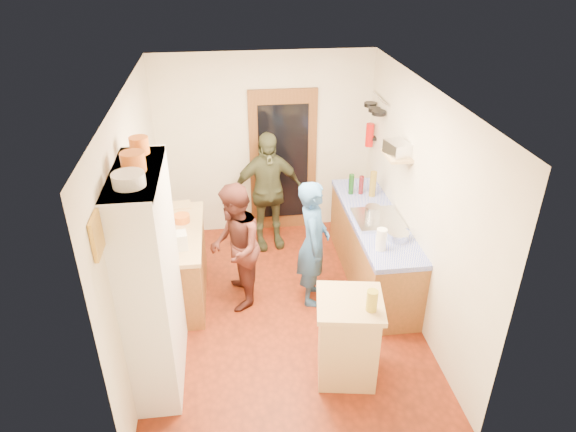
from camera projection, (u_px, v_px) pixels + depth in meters
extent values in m
cube|color=maroon|center=(282.00, 310.00, 6.08)|extent=(3.00, 4.00, 0.02)
cube|color=silver|center=(281.00, 90.00, 4.82)|extent=(3.00, 4.00, 0.02)
cube|color=beige|center=(265.00, 145.00, 7.20)|extent=(3.00, 0.02, 2.60)
cube|color=beige|center=(314.00, 344.00, 3.71)|extent=(3.00, 0.02, 2.60)
cube|color=beige|center=(136.00, 222.00, 5.29)|extent=(0.02, 4.00, 2.60)
cube|color=beige|center=(418.00, 204.00, 5.62)|extent=(0.02, 4.00, 2.60)
cube|color=brown|center=(283.00, 162.00, 7.32)|extent=(0.95, 0.06, 2.10)
cube|color=black|center=(283.00, 163.00, 7.29)|extent=(0.70, 0.02, 1.70)
cube|color=white|center=(152.00, 281.00, 4.71)|extent=(0.40, 1.20, 2.20)
cube|color=white|center=(135.00, 174.00, 4.19)|extent=(0.40, 1.14, 0.04)
cylinder|color=white|center=(129.00, 180.00, 3.92)|extent=(0.25, 0.25, 0.11)
cylinder|color=orange|center=(133.00, 162.00, 4.16)|extent=(0.20, 0.20, 0.16)
cylinder|color=orange|center=(139.00, 145.00, 4.50)|extent=(0.17, 0.17, 0.15)
cube|color=#955828|center=(178.00, 265.00, 6.13)|extent=(0.60, 1.40, 0.85)
cube|color=tan|center=(174.00, 233.00, 5.92)|extent=(0.64, 1.44, 0.05)
cube|color=white|center=(175.00, 241.00, 5.53)|extent=(0.27, 0.20, 0.19)
cylinder|color=white|center=(167.00, 232.00, 5.70)|extent=(0.17, 0.17, 0.19)
cylinder|color=orange|center=(182.00, 218.00, 6.08)|extent=(0.24, 0.24, 0.09)
cube|color=tan|center=(179.00, 205.00, 6.44)|extent=(0.32, 0.25, 0.02)
cube|color=#955828|center=(372.00, 250.00, 6.45)|extent=(0.60, 2.20, 0.84)
cube|color=#0F20BF|center=(375.00, 219.00, 6.23)|extent=(0.62, 2.22, 0.06)
cube|color=silver|center=(378.00, 219.00, 6.12)|extent=(0.55, 0.58, 0.04)
cylinder|color=silver|center=(373.00, 211.00, 6.13)|extent=(0.18, 0.18, 0.12)
cylinder|color=#143F14|center=(351.00, 184.00, 6.70)|extent=(0.09, 0.09, 0.27)
cylinder|color=#591419|center=(361.00, 185.00, 6.71)|extent=(0.07, 0.07, 0.25)
cylinder|color=olive|center=(373.00, 184.00, 6.63)|extent=(0.10, 0.10, 0.34)
cylinder|color=white|center=(381.00, 239.00, 5.51)|extent=(0.13, 0.13, 0.25)
cylinder|color=silver|center=(398.00, 236.00, 5.72)|extent=(0.29, 0.29, 0.09)
cube|color=tan|center=(347.00, 340.00, 4.99)|extent=(0.63, 0.63, 0.86)
cube|color=tan|center=(350.00, 303.00, 4.77)|extent=(0.72, 0.72, 0.05)
cube|color=white|center=(344.00, 299.00, 4.82)|extent=(0.39, 0.33, 0.02)
cylinder|color=#AD9E2D|center=(372.00, 301.00, 4.60)|extent=(0.12, 0.12, 0.21)
cylinder|color=silver|center=(380.00, 99.00, 6.58)|extent=(0.02, 0.65, 0.02)
cylinder|color=black|center=(379.00, 113.00, 6.49)|extent=(0.18, 0.18, 0.05)
cylinder|color=black|center=(374.00, 110.00, 6.67)|extent=(0.16, 0.16, 0.05)
cylinder|color=black|center=(370.00, 104.00, 6.84)|extent=(0.17, 0.17, 0.05)
cube|color=tan|center=(397.00, 156.00, 5.81)|extent=(0.26, 0.42, 0.03)
cube|color=silver|center=(398.00, 148.00, 5.76)|extent=(0.28, 0.34, 0.15)
cube|color=black|center=(374.00, 138.00, 7.02)|extent=(0.06, 0.10, 0.04)
cylinder|color=red|center=(370.00, 135.00, 6.99)|extent=(0.11, 0.11, 0.32)
cube|color=gold|center=(97.00, 236.00, 3.58)|extent=(0.03, 0.25, 0.30)
imported|color=#2D5892|center=(316.00, 244.00, 5.89)|extent=(0.47, 0.62, 1.55)
imported|color=#48201B|center=(238.00, 246.00, 5.88)|extent=(0.59, 0.76, 1.54)
imported|color=#353823|center=(268.00, 191.00, 6.96)|extent=(1.03, 0.55, 1.68)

